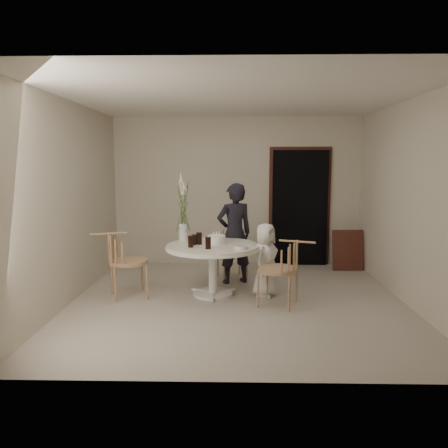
{
  "coord_description": "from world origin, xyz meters",
  "views": [
    {
      "loc": [
        -0.06,
        -5.78,
        1.87
      ],
      "look_at": [
        -0.19,
        0.3,
        1.02
      ],
      "focal_mm": 35.0,
      "sensor_mm": 36.0,
      "label": 1
    }
  ],
  "objects_px": {
    "girl": "(234,233)",
    "birthday_cake": "(217,240)",
    "chair_right": "(287,263)",
    "chair_left": "(119,255)",
    "table": "(213,253)",
    "boy": "(265,260)",
    "flower_vase": "(183,210)",
    "chair_far": "(230,245)"
  },
  "relations": [
    {
      "from": "girl",
      "to": "birthday_cake",
      "type": "relative_size",
      "value": 6.26
    },
    {
      "from": "flower_vase",
      "to": "chair_right",
      "type": "bearing_deg",
      "value": -28.48
    },
    {
      "from": "chair_left",
      "to": "boy",
      "type": "bearing_deg",
      "value": -106.87
    },
    {
      "from": "table",
      "to": "birthday_cake",
      "type": "distance_m",
      "value": 0.2
    },
    {
      "from": "girl",
      "to": "boy",
      "type": "distance_m",
      "value": 0.85
    },
    {
      "from": "chair_far",
      "to": "chair_right",
      "type": "relative_size",
      "value": 0.91
    },
    {
      "from": "birthday_cake",
      "to": "flower_vase",
      "type": "height_order",
      "value": "flower_vase"
    },
    {
      "from": "table",
      "to": "boy",
      "type": "height_order",
      "value": "boy"
    },
    {
      "from": "girl",
      "to": "birthday_cake",
      "type": "height_order",
      "value": "girl"
    },
    {
      "from": "boy",
      "to": "birthday_cake",
      "type": "height_order",
      "value": "boy"
    },
    {
      "from": "girl",
      "to": "boy",
      "type": "height_order",
      "value": "girl"
    },
    {
      "from": "birthday_cake",
      "to": "chair_right",
      "type": "bearing_deg",
      "value": -30.02
    },
    {
      "from": "chair_left",
      "to": "flower_vase",
      "type": "distance_m",
      "value": 1.12
    },
    {
      "from": "chair_far",
      "to": "girl",
      "type": "relative_size",
      "value": 0.52
    },
    {
      "from": "flower_vase",
      "to": "boy",
      "type": "bearing_deg",
      "value": -15.51
    },
    {
      "from": "chair_right",
      "to": "chair_left",
      "type": "xyz_separation_m",
      "value": [
        -2.29,
        0.32,
        0.03
      ]
    },
    {
      "from": "girl",
      "to": "flower_vase",
      "type": "relative_size",
      "value": 1.55
    },
    {
      "from": "chair_right",
      "to": "boy",
      "type": "xyz_separation_m",
      "value": [
        -0.25,
        0.45,
        -0.06
      ]
    },
    {
      "from": "chair_far",
      "to": "chair_right",
      "type": "xyz_separation_m",
      "value": [
        0.76,
        -1.5,
        0.05
      ]
    },
    {
      "from": "chair_far",
      "to": "boy",
      "type": "xyz_separation_m",
      "value": [
        0.5,
        -1.05,
        -0.01
      ]
    },
    {
      "from": "birthday_cake",
      "to": "table",
      "type": "bearing_deg",
      "value": -122.9
    },
    {
      "from": "chair_right",
      "to": "boy",
      "type": "relative_size",
      "value": 0.86
    },
    {
      "from": "chair_far",
      "to": "table",
      "type": "bearing_deg",
      "value": -120.47
    },
    {
      "from": "girl",
      "to": "birthday_cake",
      "type": "distance_m",
      "value": 0.64
    },
    {
      "from": "chair_far",
      "to": "boy",
      "type": "relative_size",
      "value": 0.79
    },
    {
      "from": "girl",
      "to": "flower_vase",
      "type": "distance_m",
      "value": 0.92
    },
    {
      "from": "chair_right",
      "to": "chair_left",
      "type": "bearing_deg",
      "value": -77.14
    },
    {
      "from": "chair_right",
      "to": "chair_far",
      "type": "bearing_deg",
      "value": -132.41
    },
    {
      "from": "birthday_cake",
      "to": "flower_vase",
      "type": "bearing_deg",
      "value": 154.54
    },
    {
      "from": "chair_far",
      "to": "chair_left",
      "type": "xyz_separation_m",
      "value": [
        -1.53,
        -1.18,
        0.08
      ]
    },
    {
      "from": "table",
      "to": "chair_right",
      "type": "distance_m",
      "value": 1.1
    },
    {
      "from": "chair_right",
      "to": "flower_vase",
      "type": "height_order",
      "value": "flower_vase"
    },
    {
      "from": "chair_left",
      "to": "girl",
      "type": "distance_m",
      "value": 1.81
    },
    {
      "from": "table",
      "to": "flower_vase",
      "type": "bearing_deg",
      "value": 144.81
    },
    {
      "from": "flower_vase",
      "to": "table",
      "type": "bearing_deg",
      "value": -35.19
    },
    {
      "from": "table",
      "to": "boy",
      "type": "distance_m",
      "value": 0.75
    },
    {
      "from": "chair_right",
      "to": "boy",
      "type": "height_order",
      "value": "boy"
    },
    {
      "from": "boy",
      "to": "girl",
      "type": "bearing_deg",
      "value": 62.38
    },
    {
      "from": "chair_right",
      "to": "girl",
      "type": "bearing_deg",
      "value": -128.0
    },
    {
      "from": "chair_far",
      "to": "boy",
      "type": "height_order",
      "value": "boy"
    },
    {
      "from": "girl",
      "to": "birthday_cake",
      "type": "bearing_deg",
      "value": 44.99
    },
    {
      "from": "chair_left",
      "to": "birthday_cake",
      "type": "bearing_deg",
      "value": -101.12
    }
  ]
}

